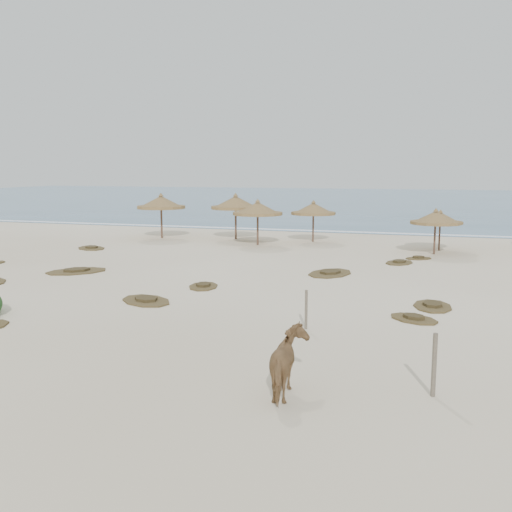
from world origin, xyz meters
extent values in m
plane|color=beige|center=(0.00, 0.00, 0.00)|extent=(160.00, 160.00, 0.00)
cube|color=#295A7D|center=(0.00, 75.00, 0.00)|extent=(200.00, 100.00, 0.01)
cube|color=white|center=(0.00, 26.00, 0.00)|extent=(70.00, 0.60, 0.01)
cylinder|color=brown|center=(-10.65, 18.26, 1.18)|extent=(0.13, 0.13, 2.35)
cylinder|color=olive|center=(-10.65, 18.26, 2.15)|extent=(3.52, 3.52, 0.20)
cone|color=olive|center=(-10.65, 18.26, 2.52)|extent=(3.40, 3.40, 0.84)
cone|color=olive|center=(-10.65, 18.26, 3.02)|extent=(0.40, 0.40, 0.25)
cylinder|color=brown|center=(-5.53, 19.26, 1.18)|extent=(0.13, 0.13, 2.36)
cylinder|color=olive|center=(-5.53, 19.26, 2.16)|extent=(3.45, 3.45, 0.20)
cone|color=olive|center=(-5.53, 19.26, 2.53)|extent=(3.33, 3.33, 0.84)
cone|color=olive|center=(-5.53, 19.26, 3.04)|extent=(0.40, 0.40, 0.25)
cylinder|color=brown|center=(-3.15, 16.67, 1.09)|extent=(0.12, 0.12, 2.18)
cylinder|color=olive|center=(-3.15, 16.67, 2.00)|extent=(3.34, 3.34, 0.19)
cone|color=olive|center=(-3.15, 16.67, 2.34)|extent=(3.23, 3.23, 0.78)
cone|color=olive|center=(-3.15, 16.67, 2.81)|extent=(0.37, 0.37, 0.23)
cylinder|color=brown|center=(-0.18, 19.44, 1.03)|extent=(0.12, 0.12, 2.06)
cylinder|color=olive|center=(-0.18, 19.44, 1.88)|extent=(3.15, 3.15, 0.18)
cone|color=olive|center=(-0.18, 19.44, 2.20)|extent=(3.04, 3.04, 0.73)
cone|color=olive|center=(-0.18, 19.44, 2.64)|extent=(0.35, 0.35, 0.22)
cylinder|color=brown|center=(7.78, 17.56, 0.90)|extent=(0.10, 0.10, 1.81)
cylinder|color=olive|center=(7.78, 17.56, 1.65)|extent=(2.98, 2.98, 0.15)
cone|color=olive|center=(7.78, 17.56, 1.94)|extent=(2.88, 2.88, 0.65)
cone|color=olive|center=(7.78, 17.56, 2.32)|extent=(0.31, 0.31, 0.19)
cylinder|color=brown|center=(7.51, 15.88, 0.98)|extent=(0.11, 0.11, 1.95)
cylinder|color=olive|center=(7.51, 15.88, 1.78)|extent=(3.06, 3.06, 0.17)
cone|color=olive|center=(7.51, 15.88, 2.09)|extent=(2.96, 2.96, 0.70)
cone|color=olive|center=(7.51, 15.88, 2.51)|extent=(0.33, 0.33, 0.20)
imported|color=olive|center=(4.69, -6.28, 0.71)|extent=(1.02, 1.78, 1.42)
cylinder|color=#695E4F|center=(7.59, -5.41, 0.69)|extent=(0.11, 0.11, 1.37)
cylinder|color=#695E4F|center=(3.93, -1.20, 0.59)|extent=(0.10, 0.10, 1.19)
camera|label=1|loc=(7.47, -17.43, 4.73)|focal=40.00mm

